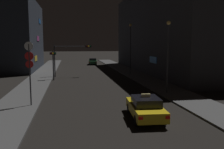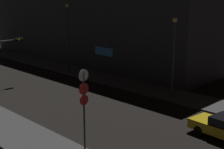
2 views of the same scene
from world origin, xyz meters
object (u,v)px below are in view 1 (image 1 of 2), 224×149
Objects in this scene: traffic_light_overhead at (70,53)px; far_car at (93,61)px; taxi at (145,107)px; sign_pole_left at (30,67)px; street_lamp_near_block at (168,50)px; street_lamp_far_block at (130,44)px; traffic_light_left_kerb at (53,60)px.

far_car is at bearing 75.77° from traffic_light_overhead.
sign_pole_left reaches higher than taxi.
traffic_light_overhead is at bearing 123.00° from street_lamp_near_block.
traffic_light_overhead is 16.50m from street_lamp_near_block.
taxi is 0.60× the size of street_lamp_far_block.
taxi is 0.96× the size of sign_pole_left.
traffic_light_overhead is at bearing 55.10° from traffic_light_left_kerb.
taxi is 9.09m from street_lamp_near_block.
traffic_light_overhead is at bearing 102.29° from taxi.
street_lamp_near_block is 14.15m from street_lamp_far_block.
traffic_light_overhead reaches higher than traffic_light_left_kerb.
far_car is 1.23× the size of traffic_light_left_kerb.
traffic_light_left_kerb is (-7.36, -23.49, 1.96)m from far_car.
sign_pole_left is (-7.60, 4.32, 2.32)m from taxi.
street_lamp_far_block is (11.95, 16.98, 1.67)m from sign_pole_left.
far_car is 0.69× the size of street_lamp_near_block.
street_lamp_far_block is at bearing 78.45° from taxi.
far_car is 21.16m from traffic_light_overhead.
far_car is 37.97m from sign_pole_left.
sign_pole_left is at bearing -93.50° from traffic_light_left_kerb.
sign_pole_left is at bearing -100.29° from traffic_light_overhead.
street_lamp_near_block reaches higher than traffic_light_overhead.
sign_pole_left is 20.83m from street_lamp_far_block.
street_lamp_far_block is at bearing 90.20° from street_lamp_near_block.
street_lamp_near_block is at bearing 58.42° from taxi.
taxi is at bearing -101.55° from street_lamp_far_block.
far_car is 0.87× the size of traffic_light_overhead.
sign_pole_left reaches higher than far_car.
traffic_light_overhead reaches higher than taxi.
taxi is at bearing -90.81° from far_car.
traffic_light_left_kerb is 0.56× the size of street_lamp_near_block.
street_lamp_far_block is (3.77, -20.02, 4.00)m from far_car.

